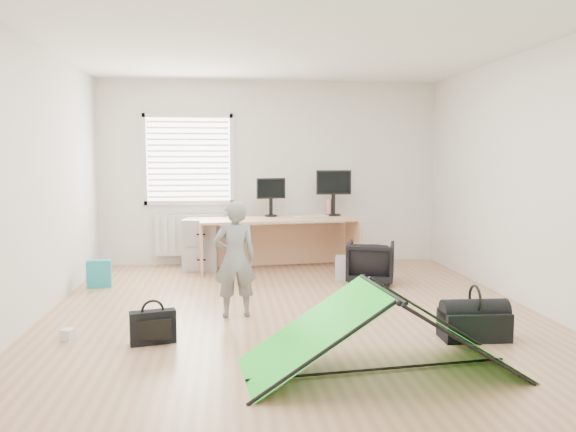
{
  "coord_description": "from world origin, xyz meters",
  "views": [
    {
      "loc": [
        -0.66,
        -5.59,
        1.58
      ],
      "look_at": [
        0.0,
        0.4,
        0.95
      ],
      "focal_mm": 35.0,
      "sensor_mm": 36.0,
      "label": 1
    }
  ],
  "objects": [
    {
      "name": "ground",
      "position": [
        0.0,
        0.0,
        0.0
      ],
      "size": [
        5.5,
        5.5,
        0.0
      ],
      "primitive_type": "plane",
      "color": "tan",
      "rests_on": "ground"
    },
    {
      "name": "back_wall",
      "position": [
        0.0,
        2.75,
        1.35
      ],
      "size": [
        5.0,
        0.02,
        2.7
      ],
      "primitive_type": "cube",
      "color": "silver",
      "rests_on": "ground"
    },
    {
      "name": "window",
      "position": [
        -1.2,
        2.71,
        1.55
      ],
      "size": [
        1.2,
        0.06,
        1.2
      ],
      "primitive_type": "cube",
      "color": "silver",
      "rests_on": "back_wall"
    },
    {
      "name": "radiator",
      "position": [
        -1.2,
        2.67,
        0.45
      ],
      "size": [
        1.0,
        0.12,
        0.6
      ],
      "primitive_type": "cube",
      "color": "silver",
      "rests_on": "back_wall"
    },
    {
      "name": "desk",
      "position": [
        0.05,
        2.1,
        0.37
      ],
      "size": [
        2.23,
        0.9,
        0.74
      ],
      "primitive_type": "cube",
      "rotation": [
        0.0,
        0.0,
        0.1
      ],
      "color": "tan",
      "rests_on": "ground"
    },
    {
      "name": "filing_cabinet",
      "position": [
        -1.01,
        2.39,
        0.36
      ],
      "size": [
        0.54,
        0.68,
        0.72
      ],
      "primitive_type": "cube",
      "rotation": [
        0.0,
        0.0,
        -0.13
      ],
      "color": "#A2A4A7",
      "rests_on": "ground"
    },
    {
      "name": "monitor_left",
      "position": [
        -0.03,
        2.38,
        0.94
      ],
      "size": [
        0.43,
        0.18,
        0.4
      ],
      "primitive_type": "cube",
      "rotation": [
        0.0,
        0.0,
        0.22
      ],
      "color": "black",
      "rests_on": "desk"
    },
    {
      "name": "monitor_right",
      "position": [
        0.88,
        2.39,
        0.98
      ],
      "size": [
        0.5,
        0.12,
        0.48
      ],
      "primitive_type": "cube",
      "rotation": [
        0.0,
        0.0,
        -0.01
      ],
      "color": "black",
      "rests_on": "desk"
    },
    {
      "name": "keyboard",
      "position": [
        0.54,
        2.23,
        0.75
      ],
      "size": [
        0.49,
        0.31,
        0.02
      ],
      "primitive_type": "cube",
      "rotation": [
        0.0,
        0.0,
        0.34
      ],
      "color": "beige",
      "rests_on": "desk"
    },
    {
      "name": "thermos",
      "position": [
        0.82,
        2.42,
        0.86
      ],
      "size": [
        0.07,
        0.07,
        0.24
      ],
      "primitive_type": "cylinder",
      "rotation": [
        0.0,
        0.0,
        -0.04
      ],
      "color": "#CE7382",
      "rests_on": "desk"
    },
    {
      "name": "office_chair",
      "position": [
        1.13,
        1.2,
        0.27
      ],
      "size": [
        0.72,
        0.73,
        0.53
      ],
      "primitive_type": "imported",
      "rotation": [
        0.0,
        0.0,
        2.82
      ],
      "color": "black",
      "rests_on": "ground"
    },
    {
      "name": "person",
      "position": [
        -0.58,
        -0.09,
        0.58
      ],
      "size": [
        0.45,
        0.32,
        1.16
      ],
      "primitive_type": "imported",
      "rotation": [
        0.0,
        0.0,
        3.25
      ],
      "color": "gray",
      "rests_on": "ground"
    },
    {
      "name": "kite",
      "position": [
        0.46,
        -1.66,
        0.31
      ],
      "size": [
        2.1,
        1.08,
        0.63
      ],
      "primitive_type": null,
      "rotation": [
        0.0,
        0.0,
        0.1
      ],
      "color": "#14DA1C",
      "rests_on": "ground"
    },
    {
      "name": "storage_crate",
      "position": [
        1.0,
        1.56,
        0.14
      ],
      "size": [
        0.55,
        0.44,
        0.27
      ],
      "primitive_type": "cube",
      "rotation": [
        0.0,
        0.0,
        -0.22
      ],
      "color": "#B6BCBF",
      "rests_on": "ground"
    },
    {
      "name": "tote_bag",
      "position": [
        -2.21,
        1.35,
        0.17
      ],
      "size": [
        0.3,
        0.15,
        0.34
      ],
      "primitive_type": "cube",
      "rotation": [
        0.0,
        0.0,
        0.11
      ],
      "color": "teal",
      "rests_on": "ground"
    },
    {
      "name": "laptop_bag",
      "position": [
        -1.29,
        -0.84,
        0.14
      ],
      "size": [
        0.4,
        0.2,
        0.29
      ],
      "primitive_type": "cube",
      "rotation": [
        0.0,
        0.0,
        0.23
      ],
      "color": "black",
      "rests_on": "ground"
    },
    {
      "name": "white_box",
      "position": [
        -2.05,
        -0.67,
        0.05
      ],
      "size": [
        0.12,
        0.12,
        0.1
      ],
      "primitive_type": "cube",
      "rotation": [
        0.0,
        0.0,
        -0.35
      ],
      "color": "silver",
      "rests_on": "ground"
    },
    {
      "name": "duffel_bag",
      "position": [
        1.48,
        -1.03,
        0.13
      ],
      "size": [
        0.59,
        0.31,
        0.25
      ],
      "primitive_type": "cube",
      "rotation": [
        0.0,
        0.0,
        -0.03
      ],
      "color": "black",
      "rests_on": "ground"
    }
  ]
}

